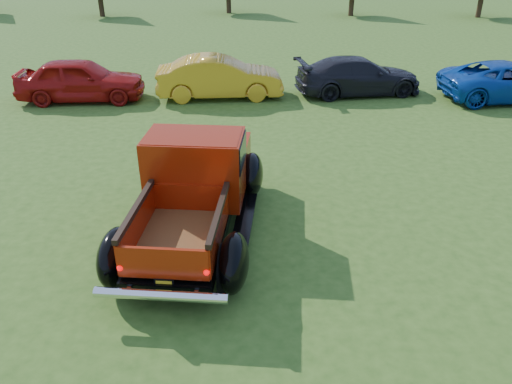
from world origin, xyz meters
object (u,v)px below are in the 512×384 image
show_car_yellow (220,77)px  show_car_blue (510,81)px  show_car_grey (358,76)px  pickup_truck (196,183)px  show_car_red (81,80)px

show_car_yellow → show_car_blue: 10.46m
show_car_yellow → show_car_grey: 5.17m
show_car_grey → show_car_blue: bearing=-107.8°
pickup_truck → show_car_red: pickup_truck is taller
show_car_yellow → show_car_red: bearing=89.4°
pickup_truck → show_car_grey: (4.71, 9.63, -0.26)m
pickup_truck → show_car_red: size_ratio=1.22×
show_car_red → show_car_yellow: bearing=-89.2°
pickup_truck → show_car_blue: bearing=44.8°
show_car_red → show_car_blue: show_car_red is taller
show_car_grey → show_car_blue: size_ratio=0.96×
show_car_red → show_car_blue: (15.40, 0.59, -0.08)m
show_car_red → show_car_yellow: size_ratio=0.98×
pickup_truck → show_car_blue: pickup_truck is taller
show_car_red → show_car_grey: 10.13m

